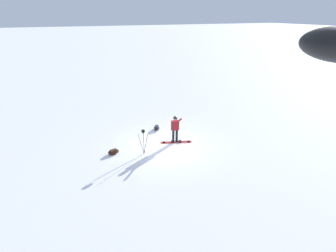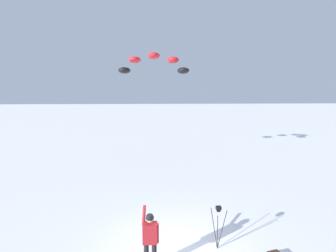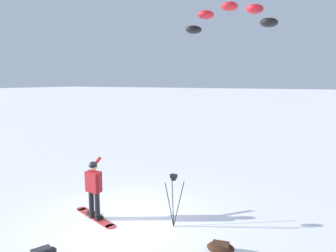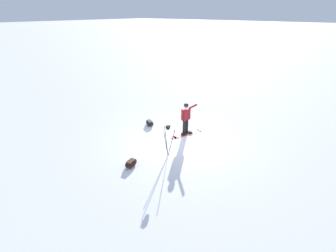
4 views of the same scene
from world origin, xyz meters
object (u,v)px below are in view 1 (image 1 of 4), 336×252
camera_tripod (143,137)px  gear_bag_large (113,152)px  snowboarder (175,127)px  gear_bag_small (157,128)px  snowboard (176,142)px

camera_tripod → gear_bag_large: bearing=66.4°
snowboarder → gear_bag_large: bearing=89.3°
snowboarder → gear_bag_small: snowboarder is taller
snowboard → gear_bag_large: 3.70m
gear_bag_large → snowboard: bearing=-91.6°
snowboard → camera_tripod: 2.47m
snowboarder → snowboard: bearing=-138.3°
snowboard → camera_tripod: bearing=104.2°
gear_bag_small → camera_tripod: bearing=146.6°
gear_bag_large → camera_tripod: camera_tripod is taller
gear_bag_large → gear_bag_small: size_ratio=0.91×
snowboard → gear_bag_large: (0.10, 3.70, 0.11)m
gear_bag_large → snowboarder: bearing=-90.7°
snowboarder → camera_tripod: (-0.62, 2.14, 0.02)m
gear_bag_large → gear_bag_small: 3.89m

